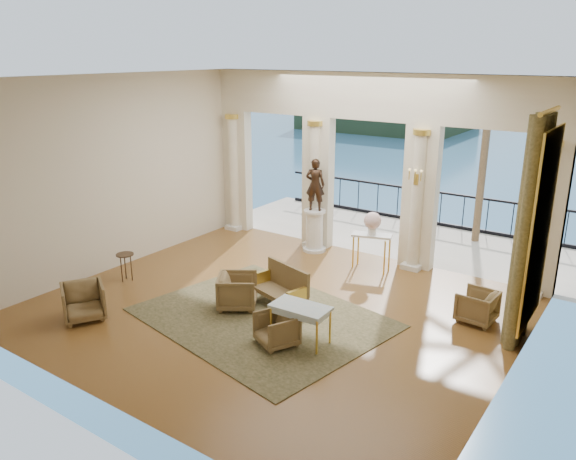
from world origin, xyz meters
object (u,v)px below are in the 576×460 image
Objects in this scene: armchair_b at (277,328)px; armchair_c at (477,305)px; pedestal at (314,231)px; game_table at (301,310)px; console_table at (372,240)px; settee at (282,286)px; armchair_a at (83,300)px; armchair_d at (237,290)px; statue at (315,185)px; side_table at (125,258)px.

armchair_c is at bearing 74.42° from armchair_b.
armchair_c is 4.98m from pedestal.
game_table is (-2.32, -2.60, 0.29)m from armchair_c.
pedestal is (-4.70, 1.64, 0.18)m from armchair_c.
game_table is 1.07× the size of console_table.
armchair_b is at bearing -104.03° from console_table.
settee reaches higher than armchair_c.
pedestal is at bearing 16.02° from armchair_a.
armchair_c is at bearing -96.69° from armchair_d.
armchair_c is 0.52× the size of statue.
armchair_d reaches higher than side_table.
settee is 3.77m from side_table.
armchair_d reaches higher than armchair_b.
settee is at bearing -15.13° from armchair_a.
game_table is at bearing -1.45° from side_table.
side_table is at bearing -156.10° from console_table.
armchair_b is 4.53m from side_table.
settee is at bearing -119.38° from console_table.
statue reaches higher than game_table.
armchair_a is at bearing 54.58° from statue.
game_table reaches higher than armchair_c.
game_table is (1.15, -1.07, 0.22)m from settee.
statue is 4.93m from side_table.
armchair_a is 7.55m from armchair_c.
armchair_b is 0.48× the size of settee.
armchair_c is at bearing 19.19° from side_table.
game_table is (0.30, 0.31, 0.30)m from armchair_b.
pedestal reaches higher than game_table.
armchair_a is at bearing -52.41° from armchair_c.
armchair_c is 3.20m from console_table.
settee is 2.89m from console_table.
armchair_b reaches higher than side_table.
side_table is (-2.97, -0.35, 0.16)m from armchair_d.
armchair_b is at bearing -39.39° from armchair_a.
armchair_a is at bearing -119.71° from settee.
armchair_d is 0.71× the size of pedestal.
statue reaches higher than armchair_c.
console_table is at bearing 148.77° from statue.
armchair_d is 2.99m from side_table.
armchair_d is 0.91m from settee.
armchair_c is at bearing 40.17° from settee.
armchair_a is 6.21m from statue.
console_table is at bearing -53.92° from armchair_d.
armchair_a is 1.13× the size of armchair_c.
armchair_d is (-4.15, -2.13, 0.04)m from armchair_c.
game_table is 4.86m from pedestal.
console_table is at bearing 41.81° from side_table.
armchair_a is 6.46m from console_table.
settee is at bearing -62.59° from armchair_c.
armchair_c is at bearing -41.99° from console_table.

